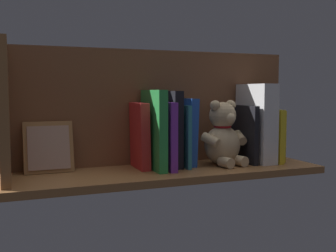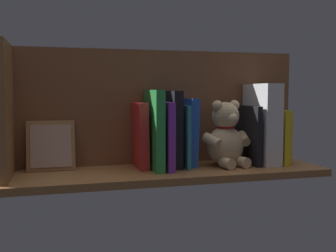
# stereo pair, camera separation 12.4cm
# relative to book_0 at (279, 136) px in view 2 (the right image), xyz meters

# --- Properties ---
(ground_plane) EXTENTS (0.97, 0.28, 0.02)m
(ground_plane) POSITION_rel_book_0_xyz_m (0.40, 0.03, -0.10)
(ground_plane) COLOR brown
(shelf_back_panel) EXTENTS (0.97, 0.02, 0.37)m
(shelf_back_panel) POSITION_rel_book_0_xyz_m (0.40, -0.08, 0.10)
(shelf_back_panel) COLOR brown
(shelf_back_panel) RESTS_ON ground_plane
(shelf_side_divider) EXTENTS (0.02, 0.22, 0.37)m
(shelf_side_divider) POSITION_rel_book_0_xyz_m (0.87, 0.03, 0.10)
(shelf_side_divider) COLOR brown
(shelf_side_divider) RESTS_ON ground_plane
(book_0) EXTENTS (0.02, 0.15, 0.17)m
(book_0) POSITION_rel_book_0_xyz_m (0.00, 0.00, 0.00)
(book_0) COLOR yellow
(book_0) RESTS_ON ground_plane
(book_1) EXTENTS (0.02, 0.17, 0.18)m
(book_1) POSITION_rel_book_0_xyz_m (0.03, 0.01, 0.00)
(book_1) COLOR yellow
(book_1) RESTS_ON ground_plane
(dictionary_thick_white) EXTENTS (0.06, 0.18, 0.26)m
(dictionary_thick_white) POSITION_rel_book_0_xyz_m (0.07, 0.02, 0.05)
(dictionary_thick_white) COLOR white
(dictionary_thick_white) RESTS_ON ground_plane
(book_2) EXTENTS (0.02, 0.17, 0.19)m
(book_2) POSITION_rel_book_0_xyz_m (0.12, 0.01, 0.01)
(book_2) COLOR black
(book_2) RESTS_ON ground_plane
(teddy_bear) EXTENTS (0.17, 0.15, 0.21)m
(teddy_bear) POSITION_rel_book_0_xyz_m (0.21, 0.03, 0.01)
(teddy_bear) COLOR #D1B284
(teddy_bear) RESTS_ON ground_plane
(book_3) EXTENTS (0.03, 0.12, 0.22)m
(book_3) POSITION_rel_book_0_xyz_m (0.32, -0.01, 0.02)
(book_3) COLOR blue
(book_3) RESTS_ON ground_plane
(book_4) EXTENTS (0.01, 0.15, 0.20)m
(book_4) POSITION_rel_book_0_xyz_m (0.34, 0.00, 0.01)
(book_4) COLOR teal
(book_4) RESTS_ON ground_plane
(book_5) EXTENTS (0.03, 0.13, 0.24)m
(book_5) POSITION_rel_book_0_xyz_m (0.37, -0.01, 0.03)
(book_5) COLOR black
(book_5) RESTS_ON ground_plane
(book_6) EXTENTS (0.02, 0.18, 0.21)m
(book_6) POSITION_rel_book_0_xyz_m (0.41, 0.02, 0.02)
(book_6) COLOR purple
(book_6) RESTS_ON ground_plane
(book_7) EXTENTS (0.03, 0.18, 0.24)m
(book_7) POSITION_rel_book_0_xyz_m (0.44, 0.02, 0.03)
(book_7) COLOR green
(book_7) RESTS_ON ground_plane
(book_8) EXTENTS (0.03, 0.13, 0.20)m
(book_8) POSITION_rel_book_0_xyz_m (0.48, -0.01, 0.01)
(book_8) COLOR red
(book_8) RESTS_ON ground_plane
(picture_frame_leaning) EXTENTS (0.14, 0.05, 0.15)m
(picture_frame_leaning) POSITION_rel_book_0_xyz_m (0.75, -0.04, -0.01)
(picture_frame_leaning) COLOR #9E6B3D
(picture_frame_leaning) RESTS_ON ground_plane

